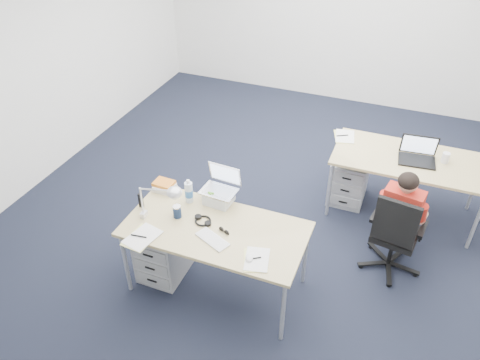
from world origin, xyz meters
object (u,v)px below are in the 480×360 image
(desk_far, at_px, (409,162))
(dark_laptop, at_px, (419,151))
(sunglasses, at_px, (224,231))
(far_cup, at_px, (446,158))
(bear_figurine, at_px, (211,198))
(computer_mouse, at_px, (249,258))
(drawer_pedestal_far, at_px, (349,179))
(headphones, at_px, (203,220))
(drawer_pedestal_near, at_px, (164,250))
(office_chair, at_px, (392,248))
(cordless_phone, at_px, (141,201))
(wireless_keyboard, at_px, (212,239))
(silver_laptop, at_px, (219,187))
(seated_person, at_px, (402,215))
(desk_lamp, at_px, (154,201))
(book_stack, at_px, (164,186))
(desk_near, at_px, (215,232))
(water_bottle, at_px, (189,191))
(can_koozie, at_px, (177,211))

(desk_far, relative_size, dark_laptop, 4.28)
(sunglasses, height_order, far_cup, far_cup)
(bear_figurine, bearing_deg, computer_mouse, -35.14)
(drawer_pedestal_far, relative_size, headphones, 2.91)
(drawer_pedestal_near, bearing_deg, headphones, 7.17)
(office_chair, bearing_deg, cordless_phone, -151.12)
(drawer_pedestal_near, distance_m, wireless_keyboard, 0.76)
(headphones, relative_size, cordless_phone, 1.27)
(computer_mouse, height_order, cordless_phone, cordless_phone)
(silver_laptop, xyz_separation_m, computer_mouse, (0.53, -0.59, -0.15))
(silver_laptop, bearing_deg, cordless_phone, -148.56)
(seated_person, bearing_deg, desk_lamp, -141.03)
(desk_lamp, bearing_deg, seated_person, 34.37)
(office_chair, distance_m, bear_figurine, 1.82)
(book_stack, distance_m, far_cup, 2.93)
(wireless_keyboard, bearing_deg, drawer_pedestal_near, -168.73)
(office_chair, height_order, computer_mouse, office_chair)
(desk_far, relative_size, cordless_phone, 10.79)
(desk_near, height_order, dark_laptop, dark_laptop)
(drawer_pedestal_near, height_order, headphones, headphones)
(sunglasses, bearing_deg, drawer_pedestal_near, -159.80)
(bear_figurine, height_order, dark_laptop, dark_laptop)
(computer_mouse, bearing_deg, dark_laptop, 43.81)
(bear_figurine, bearing_deg, water_bottle, -166.21)
(silver_laptop, distance_m, cordless_phone, 0.72)
(wireless_keyboard, relative_size, bear_figurine, 2.07)
(silver_laptop, xyz_separation_m, cordless_phone, (-0.64, -0.33, -0.10))
(cordless_phone, bearing_deg, sunglasses, 5.80)
(desk_near, bearing_deg, wireless_keyboard, -74.23)
(desk_lamp, height_order, dark_laptop, desk_lamp)
(headphones, xyz_separation_m, dark_laptop, (1.69, 1.71, 0.12))
(computer_mouse, bearing_deg, drawer_pedestal_far, 60.76)
(bear_figurine, bearing_deg, wireless_keyboard, -57.16)
(desk_near, bearing_deg, far_cup, 45.23)
(office_chair, height_order, bear_figurine, office_chair)
(sunglasses, distance_m, desk_lamp, 0.66)
(silver_laptop, bearing_deg, desk_near, -67.76)
(water_bottle, xyz_separation_m, far_cup, (2.20, 1.58, -0.06))
(drawer_pedestal_far, distance_m, can_koozie, 2.27)
(seated_person, height_order, headphones, seated_person)
(desk_near, distance_m, desk_far, 2.32)
(water_bottle, height_order, desk_lamp, desk_lamp)
(can_koozie, distance_m, desk_lamp, 0.24)
(desk_far, xyz_separation_m, computer_mouse, (-1.07, -2.03, 0.06))
(office_chair, bearing_deg, sunglasses, -139.56)
(seated_person, relative_size, silver_laptop, 3.27)
(silver_laptop, height_order, cordless_phone, silver_laptop)
(desk_near, bearing_deg, office_chair, 29.39)
(drawer_pedestal_far, xyz_separation_m, dark_laptop, (0.67, -0.09, 0.59))
(office_chair, relative_size, can_koozie, 7.78)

